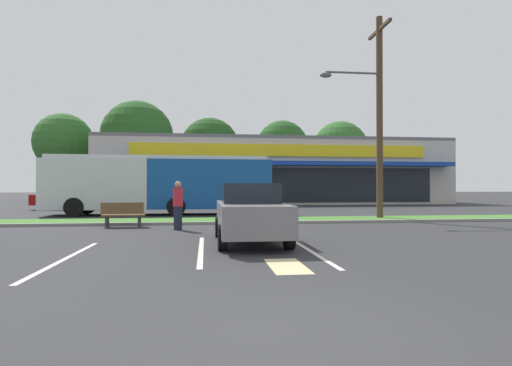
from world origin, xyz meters
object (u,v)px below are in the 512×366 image
at_px(city_bus, 161,183).
at_px(car_5, 69,198).
at_px(utility_pole, 376,111).
at_px(car_0, 241,198).
at_px(car_4, 250,213).
at_px(bus_stop_bench, 123,214).
at_px(pedestrian_near_bench, 178,205).

bearing_deg(city_bus, car_5, -42.90).
height_order(utility_pole, car_0, utility_pole).
bearing_deg(utility_pole, car_4, -134.41).
bearing_deg(car_0, car_4, 85.90).
xyz_separation_m(utility_pole, car_5, (-17.41, 11.23, -4.35)).
distance_m(car_0, car_4, 18.50).
relative_size(car_0, car_4, 1.06).
distance_m(utility_pole, car_5, 21.17).
bearing_deg(utility_pole, bus_stop_bench, -169.78).
relative_size(city_bus, car_0, 2.63).
relative_size(utility_pole, pedestrian_near_bench, 5.46).
xyz_separation_m(car_0, car_4, (-1.32, -18.46, 0.07)).
relative_size(car_4, pedestrian_near_bench, 2.51).
distance_m(utility_pole, pedestrian_near_bench, 10.48).
bearing_deg(bus_stop_bench, car_4, 132.02).
xyz_separation_m(city_bus, car_4, (3.72, -11.83, -0.94)).
relative_size(utility_pole, car_5, 2.19).
distance_m(utility_pole, car_0, 13.50).
bearing_deg(car_5, city_bus, 137.82).
bearing_deg(bus_stop_bench, utility_pole, -169.78).
bearing_deg(bus_stop_bench, pedestrian_near_bench, 148.45).
distance_m(car_4, pedestrian_near_bench, 4.18).
distance_m(car_5, pedestrian_near_bench, 16.84).
bearing_deg(utility_pole, car_0, 115.16).
xyz_separation_m(bus_stop_bench, car_0, (5.72, 13.57, 0.26)).
bearing_deg(city_bus, utility_pole, 154.03).
bearing_deg(pedestrian_near_bench, utility_pole, -41.94).
xyz_separation_m(utility_pole, pedestrian_near_bench, (-8.97, -3.35, -4.25)).
height_order(utility_pole, city_bus, utility_pole).
distance_m(city_bus, bus_stop_bench, 7.10).
bearing_deg(pedestrian_near_bench, bus_stop_bench, 86.05).
xyz_separation_m(utility_pole, bus_stop_bench, (-11.15, -2.01, -4.63)).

